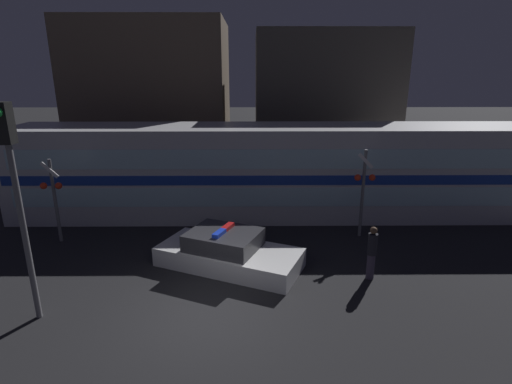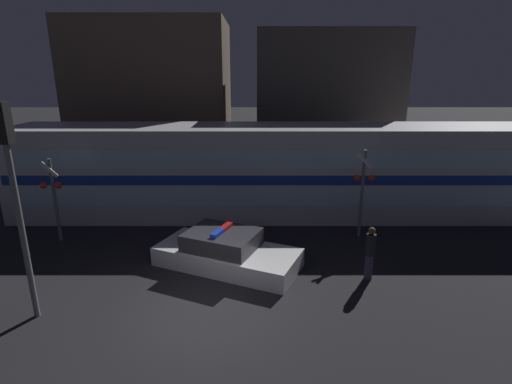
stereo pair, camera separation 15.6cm
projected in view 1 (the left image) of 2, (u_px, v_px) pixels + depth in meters
name	position (u px, v px, depth m)	size (l,w,h in m)	color
ground_plane	(204.00, 314.00, 10.05)	(120.00, 120.00, 0.00)	black
train	(276.00, 171.00, 16.67)	(21.55, 3.03, 3.75)	silver
police_car	(228.00, 252.00, 12.45)	(4.81, 3.50, 1.24)	silver
pedestrian	(372.00, 252.00, 11.57)	(0.27, 0.27, 1.63)	#3F384C
crossing_signal_near	(364.00, 187.00, 14.27)	(0.75, 0.30, 3.24)	slate
crossing_signal_far	(54.00, 194.00, 13.83)	(0.75, 0.30, 3.01)	slate
traffic_light_corner	(14.00, 178.00, 8.90)	(0.30, 0.46, 5.25)	slate
building_left	(154.00, 100.00, 22.98)	(8.33, 6.14, 8.54)	brown
building_center	(323.00, 107.00, 22.16)	(7.45, 5.01, 7.89)	#47423D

